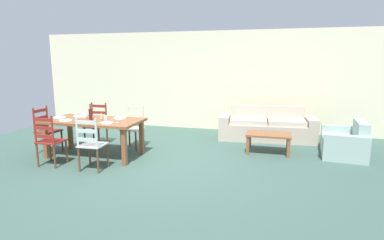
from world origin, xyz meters
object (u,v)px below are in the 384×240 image
at_px(wine_glass_far_left, 84,112).
at_px(wine_bottle, 91,114).
at_px(dining_chair_near_left, 49,140).
at_px(dining_chair_far_right, 133,127).
at_px(couch, 267,127).
at_px(wine_glass_near_left, 76,115).
at_px(dining_chair_near_right, 91,144).
at_px(armchair_upholstered, 347,143).
at_px(coffee_table, 268,136).
at_px(dining_chair_far_left, 97,124).
at_px(coffee_cup_primary, 106,118).
at_px(wine_glass_near_right, 117,117).
at_px(dining_table, 94,124).
at_px(dining_chair_head_west, 46,130).

bearing_deg(wine_glass_far_left, wine_bottle, -32.60).
xyz_separation_m(dining_chair_near_left, dining_chair_far_right, (0.95, 1.49, 0.00)).
bearing_deg(couch, wine_glass_far_left, -148.21).
xyz_separation_m(dining_chair_near_left, wine_glass_near_left, (0.16, 0.59, 0.38)).
relative_size(dining_chair_near_right, armchair_upholstered, 0.79).
distance_m(coffee_table, armchair_upholstered, 1.57).
bearing_deg(dining_chair_far_right, dining_chair_far_left, 177.66).
relative_size(coffee_cup_primary, armchair_upholstered, 0.07).
height_order(wine_glass_near_right, armchair_upholstered, wine_glass_near_right).
xyz_separation_m(wine_bottle, wine_glass_near_left, (-0.26, -0.11, -0.01)).
height_order(dining_table, dining_chair_far_right, dining_chair_far_right).
bearing_deg(dining_chair_near_left, wine_glass_far_left, 79.75).
xyz_separation_m(dining_chair_near_right, dining_chair_far_right, (0.07, 1.51, 0.00)).
relative_size(dining_chair_near_right, wine_glass_far_left, 5.96).
bearing_deg(dining_chair_near_left, wine_bottle, 59.42).
xyz_separation_m(dining_chair_near_left, coffee_table, (3.82, 1.88, -0.12)).
distance_m(dining_chair_far_left, wine_glass_near_left, 1.02).
height_order(wine_bottle, coffee_cup_primary, wine_bottle).
xyz_separation_m(dining_chair_near_right, coffee_cup_primary, (-0.15, 0.76, 0.32)).
relative_size(dining_table, wine_glass_near_left, 11.80).
distance_m(dining_table, dining_chair_near_right, 0.88).
bearing_deg(armchair_upholstered, dining_chair_far_right, -171.79).
distance_m(dining_chair_far_left, wine_bottle, 0.99).
bearing_deg(dining_chair_head_west, wine_glass_far_left, 9.61).
relative_size(dining_chair_head_west, armchair_upholstered, 0.79).
xyz_separation_m(dining_chair_head_west, armchair_upholstered, (6.05, 1.39, -0.23)).
height_order(dining_chair_near_right, dining_chair_far_left, same).
bearing_deg(coffee_table, coffee_cup_primary, -159.86).
distance_m(dining_chair_head_west, wine_glass_far_left, 0.93).
bearing_deg(dining_chair_far_left, wine_glass_far_left, -78.16).
bearing_deg(dining_table, dining_chair_near_left, -122.05).
relative_size(wine_glass_far_left, coffee_table, 0.18).
height_order(dining_chair_near_left, dining_chair_head_west, same).
bearing_deg(dining_chair_near_right, dining_chair_near_left, 178.93).
bearing_deg(wine_glass_far_left, armchair_upholstered, 13.51).
xyz_separation_m(coffee_cup_primary, coffee_table, (3.10, 1.14, -0.44)).
bearing_deg(dining_chair_head_west, dining_chair_near_right, -25.77).
height_order(dining_chair_near_left, coffee_table, dining_chair_near_left).
xyz_separation_m(dining_table, coffee_cup_primary, (0.27, 0.01, 0.13)).
relative_size(dining_chair_head_west, wine_glass_near_left, 5.96).
bearing_deg(wine_glass_far_left, dining_chair_head_west, -170.39).
distance_m(dining_chair_near_left, dining_chair_far_right, 1.77).
bearing_deg(dining_chair_head_west, armchair_upholstered, 12.98).
xyz_separation_m(coffee_cup_primary, couch, (3.02, 2.35, -0.50)).
distance_m(dining_chair_far_right, wine_glass_far_left, 1.07).
height_order(dining_table, coffee_cup_primary, coffee_cup_primary).
bearing_deg(coffee_cup_primary, wine_bottle, -172.84).
relative_size(dining_chair_near_left, dining_chair_near_right, 1.00).
distance_m(dining_chair_far_left, coffee_cup_primary, 1.10).
bearing_deg(dining_table, coffee_table, 18.83).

